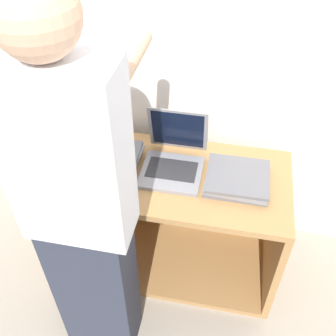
{
  "coord_description": "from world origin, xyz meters",
  "views": [
    {
      "loc": [
        0.26,
        -1.11,
        2.08
      ],
      "look_at": [
        0.0,
        0.21,
        0.84
      ],
      "focal_mm": 42.0,
      "sensor_mm": 36.0,
      "label": 1
    }
  ],
  "objects_px": {
    "person": "(82,217)",
    "laptop_stack_left": "(108,160)",
    "laptop_stack_right": "(237,179)",
    "laptop_open": "(174,158)"
  },
  "relations": [
    {
      "from": "person",
      "to": "laptop_stack_right",
      "type": "bearing_deg",
      "value": 41.87
    },
    {
      "from": "laptop_open",
      "to": "laptop_stack_left",
      "type": "relative_size",
      "value": 1.06
    },
    {
      "from": "laptop_open",
      "to": "laptop_stack_left",
      "type": "height_order",
      "value": "laptop_open"
    },
    {
      "from": "laptop_open",
      "to": "person",
      "type": "height_order",
      "value": "person"
    },
    {
      "from": "laptop_stack_left",
      "to": "laptop_stack_right",
      "type": "xyz_separation_m",
      "value": [
        0.66,
        0.0,
        -0.01
      ]
    },
    {
      "from": "person",
      "to": "laptop_stack_left",
      "type": "bearing_deg",
      "value": 98.92
    },
    {
      "from": "laptop_open",
      "to": "laptop_stack_left",
      "type": "distance_m",
      "value": 0.34
    },
    {
      "from": "laptop_open",
      "to": "person",
      "type": "distance_m",
      "value": 0.64
    },
    {
      "from": "laptop_stack_right",
      "to": "laptop_open",
      "type": "bearing_deg",
      "value": 170.54
    },
    {
      "from": "laptop_open",
      "to": "laptop_stack_left",
      "type": "bearing_deg",
      "value": -170.59
    }
  ]
}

